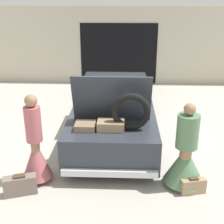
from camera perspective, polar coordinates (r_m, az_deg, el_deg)
ground_plane at (r=7.83m, az=0.41°, el=-3.35°), size 40.00×40.00×0.00m
garage_wall_back at (r=11.69m, az=1.24°, el=12.03°), size 12.00×0.14×2.80m
car at (r=7.60m, az=0.44°, el=0.68°), size 1.83×4.86×1.81m
person_left at (r=5.76m, az=-13.77°, el=-6.95°), size 0.54×0.54×1.65m
person_right at (r=5.64m, az=13.23°, el=-8.15°), size 0.72×0.72×1.55m
suitcase_beside_left_person at (r=5.67m, az=-16.42°, el=-12.72°), size 0.58×0.35×0.37m
suitcase_beside_right_person at (r=5.65m, az=14.64°, el=-12.99°), size 0.45×0.22×0.30m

